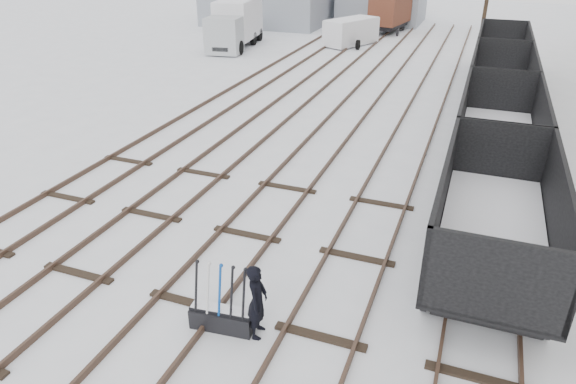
# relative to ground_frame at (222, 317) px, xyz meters

# --- Properties ---
(ground) EXTENTS (120.00, 120.00, 0.00)m
(ground) POSITION_rel_ground_frame_xyz_m (-1.04, 0.42, -0.28)
(ground) COLOR white
(ground) RESTS_ON ground
(tracks) EXTENTS (13.90, 52.00, 0.16)m
(tracks) POSITION_rel_ground_frame_xyz_m (-1.04, 14.10, -0.21)
(tracks) COLOR black
(tracks) RESTS_ON ground
(ground_frame) EXTENTS (1.34, 0.55, 1.49)m
(ground_frame) POSITION_rel_ground_frame_xyz_m (0.00, 0.00, 0.00)
(ground_frame) COLOR black
(ground_frame) RESTS_ON ground
(worker) EXTENTS (0.48, 0.65, 1.63)m
(worker) POSITION_rel_ground_frame_xyz_m (0.75, 0.10, 0.53)
(worker) COLOR black
(worker) RESTS_ON ground
(freight_wagon_a) EXTENTS (2.59, 6.47, 2.64)m
(freight_wagon_a) POSITION_rel_ground_frame_xyz_m (4.96, 4.16, 0.73)
(freight_wagon_a) COLOR black
(freight_wagon_a) RESTS_ON ground
(freight_wagon_b) EXTENTS (2.59, 6.47, 2.64)m
(freight_wagon_b) POSITION_rel_ground_frame_xyz_m (4.96, 10.56, 0.73)
(freight_wagon_b) COLOR black
(freight_wagon_b) RESTS_ON ground
(freight_wagon_c) EXTENTS (2.59, 6.47, 2.64)m
(freight_wagon_c) POSITION_rel_ground_frame_xyz_m (4.96, 16.96, 0.73)
(freight_wagon_c) COLOR black
(freight_wagon_c) RESTS_ON ground
(freight_wagon_d) EXTENTS (2.59, 6.47, 2.64)m
(freight_wagon_d) POSITION_rel_ground_frame_xyz_m (4.96, 23.36, 0.73)
(freight_wagon_d) COLOR black
(freight_wagon_d) RESTS_ON ground
(box_van_wagon) EXTENTS (2.96, 4.64, 3.30)m
(box_van_wagon) POSITION_rel_ground_frame_xyz_m (-3.37, 35.30, 1.64)
(box_van_wagon) COLOR black
(box_van_wagon) RESTS_ON ground
(lorry) EXTENTS (2.92, 7.03, 3.10)m
(lorry) POSITION_rel_ground_frame_xyz_m (-12.24, 25.76, 1.31)
(lorry) COLOR black
(lorry) RESTS_ON ground
(panel_van) EXTENTS (3.35, 4.50, 1.82)m
(panel_van) POSITION_rel_ground_frame_xyz_m (-4.92, 29.26, 0.66)
(panel_van) COLOR silver
(panel_van) RESTS_ON ground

